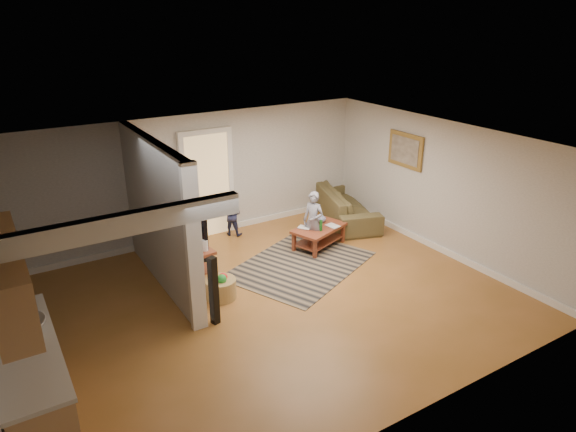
% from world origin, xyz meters
% --- Properties ---
extents(ground, '(7.50, 7.50, 0.00)m').
position_xyz_m(ground, '(0.00, 0.00, 0.00)').
color(ground, brown).
rests_on(ground, ground).
extents(room_shell, '(7.54, 6.02, 2.52)m').
position_xyz_m(room_shell, '(-1.07, 0.43, 1.46)').
color(room_shell, '#A9A7A2').
rests_on(room_shell, ground).
extents(area_rug, '(3.02, 2.68, 0.01)m').
position_xyz_m(area_rug, '(1.12, 0.79, 0.01)').
color(area_rug, black).
rests_on(area_rug, ground).
extents(sofa, '(1.56, 2.46, 0.67)m').
position_xyz_m(sofa, '(3.18, 2.17, 0.00)').
color(sofa, '#443E22').
rests_on(sofa, ground).
extents(coffee_table, '(1.21, 0.94, 0.63)m').
position_xyz_m(coffee_table, '(1.88, 1.29, 0.33)').
color(coffee_table, maroon).
rests_on(coffee_table, ground).
extents(tv_console, '(0.58, 1.25, 1.04)m').
position_xyz_m(tv_console, '(-0.83, 1.21, 0.69)').
color(tv_console, maroon).
rests_on(tv_console, ground).
extents(speaker_left, '(0.13, 0.13, 1.08)m').
position_xyz_m(speaker_left, '(-0.95, -0.11, 0.54)').
color(speaker_left, black).
rests_on(speaker_left, ground).
extents(speaker_right, '(0.12, 0.12, 1.12)m').
position_xyz_m(speaker_right, '(-0.27, 1.86, 0.56)').
color(speaker_right, black).
rests_on(speaker_right, ground).
extents(toy_basket, '(0.50, 0.50, 0.44)m').
position_xyz_m(toy_basket, '(-0.58, 0.51, 0.18)').
color(toy_basket, '#9D8244').
rests_on(toy_basket, ground).
extents(child, '(0.43, 0.50, 1.16)m').
position_xyz_m(child, '(1.71, 1.26, 0.00)').
color(child, gray).
rests_on(child, ground).
extents(toddler, '(0.53, 0.53, 0.87)m').
position_xyz_m(toddler, '(0.69, 2.70, 0.00)').
color(toddler, '#212445').
rests_on(toddler, ground).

